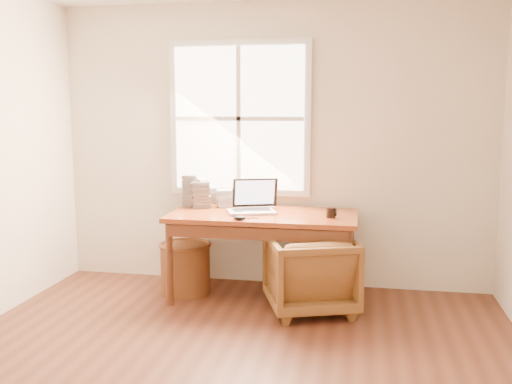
% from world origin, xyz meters
% --- Properties ---
extents(room_shell, '(4.04, 4.54, 2.64)m').
position_xyz_m(room_shell, '(-0.02, 0.16, 1.32)').
color(room_shell, '#5A2E1E').
rests_on(room_shell, ground).
extents(desk, '(1.60, 0.80, 0.04)m').
position_xyz_m(desk, '(0.00, 1.80, 0.73)').
color(desk, brown).
rests_on(desk, room_shell).
extents(armchair, '(0.87, 0.88, 0.63)m').
position_xyz_m(armchair, '(0.43, 1.54, 0.32)').
color(armchair, brown).
rests_on(armchair, room_shell).
extents(wicker_stool, '(0.47, 0.47, 0.44)m').
position_xyz_m(wicker_stool, '(-0.71, 1.80, 0.22)').
color(wicker_stool, brown).
rests_on(wicker_stool, room_shell).
extents(laptop, '(0.47, 0.48, 0.27)m').
position_xyz_m(laptop, '(-0.11, 1.80, 0.89)').
color(laptop, silver).
rests_on(laptop, desk).
extents(mouse, '(0.11, 0.07, 0.04)m').
position_xyz_m(mouse, '(-0.14, 1.47, 0.77)').
color(mouse, black).
rests_on(mouse, desk).
extents(coffee_mug, '(0.10, 0.10, 0.09)m').
position_xyz_m(coffee_mug, '(0.58, 1.71, 0.79)').
color(coffee_mug, black).
rests_on(coffee_mug, desk).
extents(cd_stack_a, '(0.17, 0.16, 0.26)m').
position_xyz_m(cd_stack_a, '(-0.64, 2.02, 0.88)').
color(cd_stack_a, silver).
rests_on(cd_stack_a, desk).
extents(cd_stack_b, '(0.20, 0.19, 0.24)m').
position_xyz_m(cd_stack_b, '(-0.61, 1.97, 0.87)').
color(cd_stack_b, '#2A2A2F').
rests_on(cd_stack_b, desk).
extents(cd_stack_c, '(0.14, 0.13, 0.29)m').
position_xyz_m(cd_stack_c, '(-0.72, 2.02, 0.90)').
color(cd_stack_c, '#9E9CA9').
rests_on(cd_stack_c, desk).
extents(cd_stack_d, '(0.16, 0.15, 0.16)m').
position_xyz_m(cd_stack_d, '(-0.41, 2.04, 0.83)').
color(cd_stack_d, silver).
rests_on(cd_stack_d, desk).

